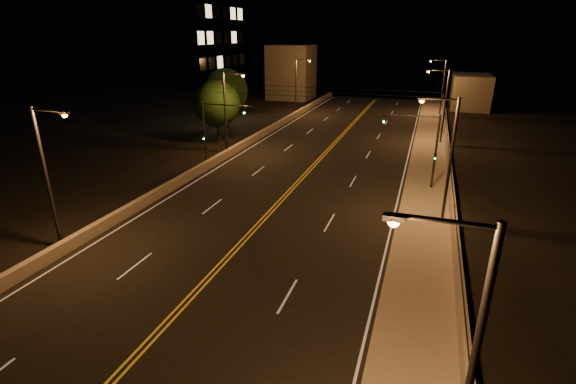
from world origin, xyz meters
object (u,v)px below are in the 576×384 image
(streetlight_3, at_px, (441,83))
(streetlight_6, at_px, (298,82))
(streetlight_4, at_px, (49,170))
(streetlight_1, at_px, (447,153))
(streetlight_5, at_px, (228,107))
(streetlight_2, at_px, (443,102))
(traffic_signal_right, at_px, (424,143))
(building_tower, at_px, (148,25))
(tree_0, at_px, (217,104))
(traffic_signal_left, at_px, (213,127))
(streetlight_0, at_px, (462,353))
(tree_1, at_px, (226,91))

(streetlight_3, bearing_deg, streetlight_6, -165.88)
(streetlight_4, bearing_deg, streetlight_1, 27.28)
(streetlight_3, distance_m, streetlight_5, 36.92)
(streetlight_2, distance_m, streetlight_4, 39.77)
(traffic_signal_right, bearing_deg, streetlight_6, 123.58)
(building_tower, bearing_deg, streetlight_2, -6.87)
(streetlight_4, relative_size, traffic_signal_right, 1.35)
(tree_0, bearing_deg, streetlight_5, -49.53)
(streetlight_2, bearing_deg, traffic_signal_left, -141.43)
(streetlight_0, distance_m, tree_1, 49.87)
(streetlight_0, height_order, streetlight_2, same)
(streetlight_1, bearing_deg, traffic_signal_right, 103.33)
(streetlight_5, bearing_deg, tree_1, 117.35)
(streetlight_6, bearing_deg, tree_0, -98.90)
(streetlight_1, distance_m, tree_1, 35.46)
(traffic_signal_right, distance_m, building_tower, 46.35)
(streetlight_0, height_order, streetlight_3, same)
(traffic_signal_left, bearing_deg, streetlight_1, -17.17)
(streetlight_1, distance_m, streetlight_3, 41.67)
(streetlight_6, relative_size, traffic_signal_left, 1.35)
(streetlight_3, relative_size, tree_0, 1.18)
(streetlight_5, distance_m, traffic_signal_right, 20.64)
(tree_1, bearing_deg, streetlight_0, -56.96)
(streetlight_2, xyz_separation_m, tree_0, (-24.68, -7.07, -0.40))
(streetlight_5, xyz_separation_m, tree_1, (-5.78, 11.18, 0.03))
(building_tower, xyz_separation_m, tree_1, (14.45, -4.74, -8.25))
(streetlight_3, bearing_deg, tree_0, -133.22)
(streetlight_3, relative_size, tree_1, 1.08)
(traffic_signal_right, relative_size, tree_1, 0.79)
(traffic_signal_right, bearing_deg, streetlight_1, -76.67)
(streetlight_0, bearing_deg, streetlight_3, 90.00)
(streetlight_5, relative_size, tree_1, 1.08)
(traffic_signal_left, height_order, tree_1, tree_1)
(streetlight_2, bearing_deg, building_tower, 173.13)
(tree_0, height_order, tree_1, tree_1)
(tree_1, bearing_deg, streetlight_5, -62.65)
(streetlight_0, bearing_deg, building_tower, 131.81)
(streetlight_0, relative_size, tree_0, 1.18)
(traffic_signal_right, bearing_deg, traffic_signal_left, 180.00)
(building_tower, bearing_deg, tree_1, -18.15)
(streetlight_0, height_order, traffic_signal_right, streetlight_0)
(streetlight_1, distance_m, streetlight_5, 24.34)
(streetlight_4, bearing_deg, streetlight_0, -20.52)
(streetlight_6, xyz_separation_m, traffic_signal_right, (19.92, -30.00, -0.99))
(streetlight_0, xyz_separation_m, streetlight_6, (-21.41, 55.33, 0.00))
(streetlight_2, bearing_deg, streetlight_6, 147.19)
(streetlight_1, xyz_separation_m, streetlight_6, (-21.41, 36.28, 0.00))
(streetlight_1, distance_m, tree_0, 29.10)
(streetlight_4, relative_size, streetlight_5, 1.00)
(streetlight_5, bearing_deg, traffic_signal_left, -78.42)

